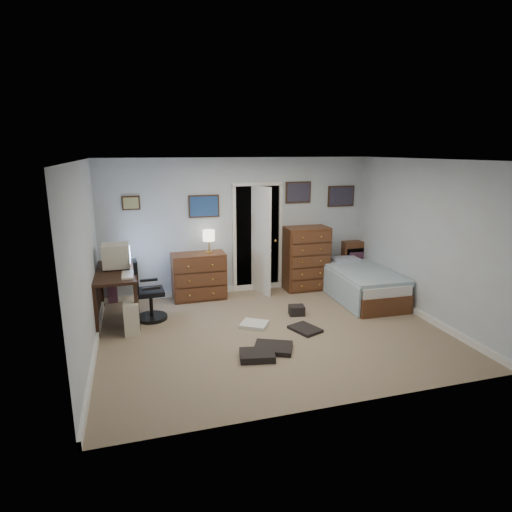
{
  "coord_description": "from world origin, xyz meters",
  "views": [
    {
      "loc": [
        -1.88,
        -5.6,
        2.63
      ],
      "look_at": [
        -0.17,
        0.3,
        1.1
      ],
      "focal_mm": 30.0,
      "sensor_mm": 36.0,
      "label": 1
    }
  ],
  "objects_px": {
    "computer_desk": "(110,282)",
    "office_chair": "(147,297)",
    "low_dresser": "(199,276)",
    "tall_dresser": "(306,258)",
    "bed": "(361,284)"
  },
  "relations": [
    {
      "from": "computer_desk",
      "to": "office_chair",
      "type": "xyz_separation_m",
      "value": [
        0.54,
        -0.15,
        -0.24
      ]
    },
    {
      "from": "low_dresser",
      "to": "tall_dresser",
      "type": "distance_m",
      "value": 2.07
    },
    {
      "from": "office_chair",
      "to": "bed",
      "type": "height_order",
      "value": "office_chair"
    },
    {
      "from": "office_chair",
      "to": "tall_dresser",
      "type": "relative_size",
      "value": 0.82
    },
    {
      "from": "computer_desk",
      "to": "low_dresser",
      "type": "xyz_separation_m",
      "value": [
        1.48,
        0.64,
        -0.2
      ]
    },
    {
      "from": "bed",
      "to": "tall_dresser",
      "type": "bearing_deg",
      "value": 133.83
    },
    {
      "from": "computer_desk",
      "to": "office_chair",
      "type": "relative_size",
      "value": 1.4
    },
    {
      "from": "computer_desk",
      "to": "bed",
      "type": "xyz_separation_m",
      "value": [
        4.28,
        -0.2,
        -0.34
      ]
    },
    {
      "from": "tall_dresser",
      "to": "computer_desk",
      "type": "bearing_deg",
      "value": -170.17
    },
    {
      "from": "low_dresser",
      "to": "bed",
      "type": "relative_size",
      "value": 0.51
    },
    {
      "from": "office_chair",
      "to": "bed",
      "type": "relative_size",
      "value": 0.54
    },
    {
      "from": "tall_dresser",
      "to": "bed",
      "type": "relative_size",
      "value": 0.66
    },
    {
      "from": "computer_desk",
      "to": "bed",
      "type": "distance_m",
      "value": 4.3
    },
    {
      "from": "office_chair",
      "to": "bed",
      "type": "distance_m",
      "value": 3.74
    },
    {
      "from": "tall_dresser",
      "to": "bed",
      "type": "bearing_deg",
      "value": -47.74
    }
  ]
}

